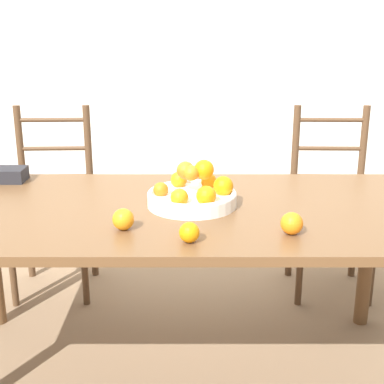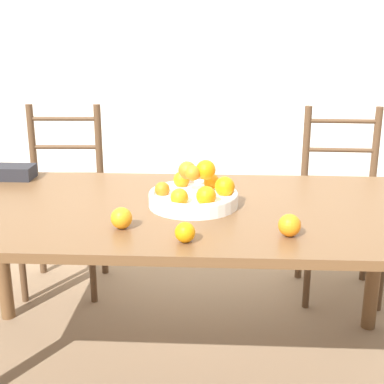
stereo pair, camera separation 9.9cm
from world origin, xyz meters
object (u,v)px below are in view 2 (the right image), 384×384
object	(u,v)px
fruit_bowl	(195,194)
book_stack	(9,172)
orange_loose_0	(121,218)
chair_left	(64,206)
chair_right	(340,211)
orange_loose_1	(185,232)
orange_loose_2	(289,225)

from	to	relation	value
fruit_bowl	book_stack	size ratio (longest dim) A/B	1.51
orange_loose_0	chair_left	xyz separation A→B (m)	(-0.53, 1.07, -0.32)
orange_loose_0	chair_right	xyz separation A→B (m)	(1.01, 1.07, -0.32)
chair_right	book_stack	bearing A→B (deg)	-163.26
chair_right	orange_loose_1	bearing A→B (deg)	-121.87
fruit_bowl	orange_loose_0	size ratio (longest dim) A/B	4.62
orange_loose_2	orange_loose_0	bearing A→B (deg)	175.80
orange_loose_1	chair_right	bearing A→B (deg)	56.56
chair_left	chair_right	distance (m)	1.54
fruit_bowl	chair_left	world-z (taller)	chair_left
orange_loose_2	chair_left	size ratio (longest dim) A/B	0.08
chair_left	chair_right	world-z (taller)	same
orange_loose_1	chair_left	world-z (taller)	chair_left
chair_left	fruit_bowl	bearing A→B (deg)	-48.32
fruit_bowl	chair_left	distance (m)	1.16
orange_loose_2	orange_loose_1	bearing A→B (deg)	-168.34
orange_loose_1	chair_left	size ratio (longest dim) A/B	0.07
orange_loose_0	orange_loose_2	size ratio (longest dim) A/B	0.99
chair_left	book_stack	bearing A→B (deg)	-106.42
chair_right	chair_left	bearing A→B (deg)	-178.42
book_stack	orange_loose_1	bearing A→B (deg)	-39.93
orange_loose_1	fruit_bowl	bearing A→B (deg)	87.93
fruit_bowl	orange_loose_2	distance (m)	0.45
orange_loose_0	chair_right	world-z (taller)	chair_right
chair_left	orange_loose_2	bearing A→B (deg)	-47.32
fruit_bowl	book_stack	world-z (taller)	fruit_bowl
book_stack	fruit_bowl	bearing A→B (deg)	-21.69
chair_left	book_stack	size ratio (longest dim) A/B	4.38
fruit_bowl	orange_loose_2	xyz separation A→B (m)	(0.34, -0.31, -0.01)
fruit_bowl	orange_loose_2	size ratio (longest dim) A/B	4.56
orange_loose_2	book_stack	size ratio (longest dim) A/B	0.33
chair_right	orange_loose_0	bearing A→B (deg)	-131.89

